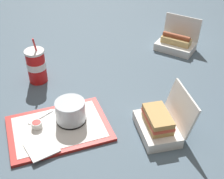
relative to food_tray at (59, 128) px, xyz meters
name	(u,v)px	position (x,y,z in m)	size (l,w,h in m)	color
ground_plane	(121,103)	(0.28, 0.08, -0.01)	(3.20, 3.20, 0.00)	#4C6070
food_tray	(59,128)	(0.00, 0.00, 0.00)	(0.37, 0.27, 0.01)	red
cake_container	(71,112)	(0.05, 0.02, 0.05)	(0.12, 0.12, 0.09)	black
ketchup_cup	(37,125)	(-0.08, 0.02, 0.02)	(0.04, 0.04, 0.02)	white
napkin_stack	(42,148)	(-0.08, -0.09, 0.01)	(0.10, 0.10, 0.00)	white
plastic_fork	(41,117)	(-0.05, 0.07, 0.01)	(0.11, 0.01, 0.01)	white
clamshell_hotdog_left	(176,43)	(0.71, 0.42, 0.03)	(0.24, 0.24, 0.16)	white
clamshell_sandwich_back	(160,123)	(0.35, -0.13, 0.04)	(0.19, 0.21, 0.17)	white
soda_cup_front	(36,66)	(-0.02, 0.35, 0.07)	(0.09, 0.09, 0.22)	red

